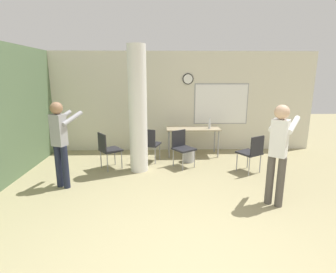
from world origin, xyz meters
TOP-DOWN VIEW (x-y plane):
  - wall_back at (0.02, 5.06)m, footprint 8.00×0.15m
  - support_pillar at (-0.89, 3.33)m, footprint 0.41×0.41m
  - folding_table at (0.49, 4.46)m, footprint 1.43×0.61m
  - bottle_on_table at (0.91, 4.38)m, footprint 0.06×0.06m
  - waste_bin at (0.32, 3.89)m, footprint 0.28×0.28m
  - chair_table_left at (-0.67, 3.89)m, footprint 0.56×0.56m
  - chair_near_pillar at (-1.62, 3.42)m, footprint 0.61×0.61m
  - chair_table_front at (0.12, 3.56)m, footprint 0.61×0.61m
  - chair_mid_room at (1.64, 3.07)m, footprint 0.60×0.60m
  - person_playing_side at (1.54, 1.60)m, footprint 0.63×0.69m
  - person_watching_back at (-2.30, 2.44)m, footprint 0.54×0.68m

SIDE VIEW (x-z plane):
  - waste_bin at x=0.32m, z-range 0.00..0.31m
  - chair_table_left at x=-0.67m, z-range 0.08..0.95m
  - chair_near_pillar at x=-1.62m, z-range 0.08..0.95m
  - chair_table_front at x=0.12m, z-range 0.08..0.95m
  - chair_mid_room at x=1.64m, z-range 0.08..0.95m
  - folding_table at x=0.49m, z-range 0.32..1.08m
  - bottle_on_table at x=0.91m, z-range 0.72..1.02m
  - person_watching_back at x=-2.30m, z-range 0.15..1.83m
  - person_playing_side at x=1.54m, z-range 0.15..1.86m
  - wall_back at x=0.02m, z-range 0.00..2.80m
  - support_pillar at x=-0.89m, z-range 0.00..2.80m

